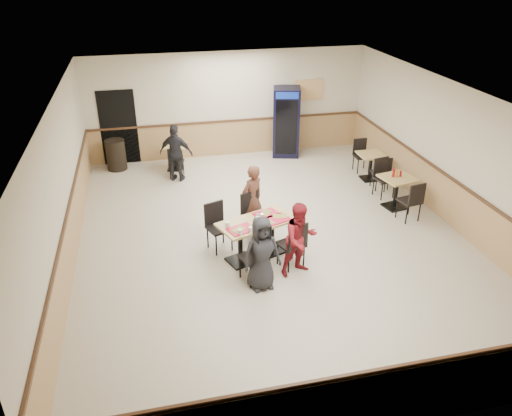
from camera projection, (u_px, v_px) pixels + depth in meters
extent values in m
plane|color=beige|center=(271.00, 236.00, 10.61)|extent=(10.00, 10.00, 0.00)
plane|color=silver|center=(274.00, 97.00, 9.24)|extent=(10.00, 10.00, 0.00)
plane|color=beige|center=(228.00, 105.00, 14.26)|extent=(8.00, 0.00, 8.00)
plane|color=beige|center=(385.00, 342.00, 5.59)|extent=(8.00, 0.00, 8.00)
plane|color=beige|center=(61.00, 191.00, 9.13)|extent=(0.00, 10.00, 10.00)
plane|color=beige|center=(452.00, 155.00, 10.73)|extent=(0.00, 10.00, 10.00)
cube|color=tan|center=(229.00, 138.00, 14.70)|extent=(7.98, 0.03, 1.00)
cube|color=tan|center=(443.00, 197.00, 11.18)|extent=(0.03, 9.98, 1.00)
cube|color=#472B19|center=(229.00, 121.00, 14.45)|extent=(7.98, 0.04, 0.06)
cube|color=black|center=(119.00, 128.00, 13.83)|extent=(1.00, 0.02, 2.10)
cube|color=orange|center=(309.00, 90.00, 14.57)|extent=(0.85, 0.02, 0.60)
cube|color=black|center=(241.00, 261.00, 9.74)|extent=(0.61, 0.61, 0.04)
cylinder|color=black|center=(240.00, 244.00, 9.57)|extent=(0.09, 0.09, 0.72)
cube|color=tan|center=(240.00, 227.00, 9.40)|extent=(0.95, 0.95, 0.04)
cube|color=black|center=(272.00, 250.00, 10.10)|extent=(0.61, 0.61, 0.04)
cylinder|color=black|center=(272.00, 233.00, 9.93)|extent=(0.09, 0.09, 0.72)
cube|color=tan|center=(272.00, 217.00, 9.76)|extent=(0.95, 0.95, 0.04)
imported|color=black|center=(262.00, 254.00, 8.71)|extent=(0.74, 0.54, 1.40)
imported|color=maroon|center=(300.00, 239.00, 9.11)|extent=(0.82, 0.71, 1.43)
imported|color=brown|center=(252.00, 199.00, 10.48)|extent=(0.66, 0.60, 1.52)
imported|color=black|center=(176.00, 153.00, 12.89)|extent=(0.96, 0.70, 1.52)
cube|color=red|center=(277.00, 219.00, 9.63)|extent=(0.57, 0.49, 0.02)
cube|color=red|center=(266.00, 214.00, 9.81)|extent=(0.57, 0.49, 0.02)
cube|color=red|center=(241.00, 229.00, 9.27)|extent=(0.57, 0.49, 0.02)
cylinder|color=white|center=(267.00, 224.00, 9.46)|extent=(0.24, 0.24, 0.01)
cube|color=tan|center=(267.00, 223.00, 9.46)|extent=(0.32, 0.28, 0.02)
cylinder|color=white|center=(257.00, 226.00, 9.38)|extent=(0.24, 0.24, 0.01)
cube|color=tan|center=(257.00, 226.00, 9.37)|extent=(0.29, 0.20, 0.02)
cylinder|color=white|center=(239.00, 230.00, 9.24)|extent=(0.24, 0.24, 0.01)
cube|color=tan|center=(239.00, 230.00, 9.24)|extent=(0.33, 0.31, 0.02)
cylinder|color=white|center=(280.00, 217.00, 9.72)|extent=(0.24, 0.24, 0.01)
cube|color=tan|center=(280.00, 216.00, 9.71)|extent=(0.29, 0.20, 0.02)
cylinder|color=white|center=(266.00, 214.00, 9.84)|extent=(0.24, 0.24, 0.01)
cube|color=tan|center=(266.00, 213.00, 9.83)|extent=(0.30, 0.33, 0.02)
cylinder|color=silver|center=(240.00, 232.00, 9.09)|extent=(0.08, 0.08, 0.11)
cylinder|color=silver|center=(251.00, 230.00, 9.17)|extent=(0.08, 0.08, 0.11)
cylinder|color=silver|center=(227.00, 224.00, 9.34)|extent=(0.08, 0.08, 0.11)
cylinder|color=silver|center=(257.00, 217.00, 9.61)|extent=(0.07, 0.07, 0.12)
cylinder|color=silver|center=(262.00, 217.00, 9.60)|extent=(0.07, 0.07, 0.12)
ellipsoid|color=silver|center=(258.00, 219.00, 9.54)|extent=(0.16, 0.16, 0.11)
cube|color=black|center=(394.00, 206.00, 11.82)|extent=(0.54, 0.54, 0.04)
cylinder|color=black|center=(396.00, 192.00, 11.65)|extent=(0.09, 0.09, 0.70)
cube|color=tan|center=(398.00, 178.00, 11.49)|extent=(0.84, 0.84, 0.04)
cube|color=black|center=(369.00, 178.00, 13.28)|extent=(0.43, 0.43, 0.04)
cylinder|color=black|center=(370.00, 167.00, 13.12)|extent=(0.09, 0.09, 0.65)
cube|color=tan|center=(372.00, 155.00, 12.97)|extent=(0.67, 0.67, 0.04)
cylinder|color=#AA0C19|center=(394.00, 173.00, 11.46)|extent=(0.06, 0.06, 0.20)
cylinder|color=orange|center=(397.00, 173.00, 11.48)|extent=(0.06, 0.06, 0.17)
cylinder|color=#AA0C19|center=(401.00, 173.00, 11.51)|extent=(0.05, 0.05, 0.14)
cube|color=black|center=(176.00, 168.00, 13.91)|extent=(0.50, 0.50, 0.04)
cylinder|color=black|center=(175.00, 157.00, 13.76)|extent=(0.08, 0.08, 0.63)
cube|color=tan|center=(174.00, 146.00, 13.61)|extent=(0.77, 0.77, 0.04)
cube|color=black|center=(286.00, 122.00, 14.47)|extent=(0.92, 0.91, 2.00)
cube|color=black|center=(286.00, 128.00, 14.15)|extent=(0.59, 0.18, 1.58)
cube|color=navy|center=(287.00, 96.00, 13.72)|extent=(0.61, 0.18, 0.19)
cylinder|color=black|center=(116.00, 155.00, 13.71)|extent=(0.53, 0.53, 0.84)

